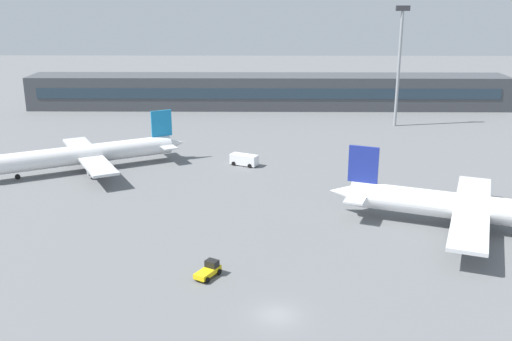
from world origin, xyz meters
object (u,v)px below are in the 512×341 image
object	(u,v)px
baggage_tug_yellow	(209,270)
floodlight_tower_west	(399,59)
service_van_white	(244,160)
airplane_near	(481,209)
airplane_mid	(82,155)

from	to	relation	value
baggage_tug_yellow	floodlight_tower_west	xyz separation A→B (m)	(38.20, 78.11, 15.29)
baggage_tug_yellow	service_van_white	bearing A→B (deg)	86.49
baggage_tug_yellow	service_van_white	world-z (taller)	service_van_white
service_van_white	floodlight_tower_west	distance (m)	51.06
airplane_near	floodlight_tower_west	xyz separation A→B (m)	(2.28, 64.50, 12.90)
airplane_mid	baggage_tug_yellow	distance (m)	48.85
floodlight_tower_west	airplane_near	bearing A→B (deg)	-92.02
floodlight_tower_west	baggage_tug_yellow	bearing A→B (deg)	-116.06
airplane_mid	service_van_white	world-z (taller)	airplane_mid
airplane_mid	service_van_white	size ratio (longest dim) A/B	6.50
service_van_white	airplane_mid	bearing A→B (deg)	-172.92
baggage_tug_yellow	service_van_white	size ratio (longest dim) A/B	0.70
airplane_mid	floodlight_tower_west	xyz separation A→B (m)	(64.77, 37.19, 13.12)
airplane_near	service_van_white	bearing A→B (deg)	136.99
service_van_white	floodlight_tower_west	world-z (taller)	floodlight_tower_west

